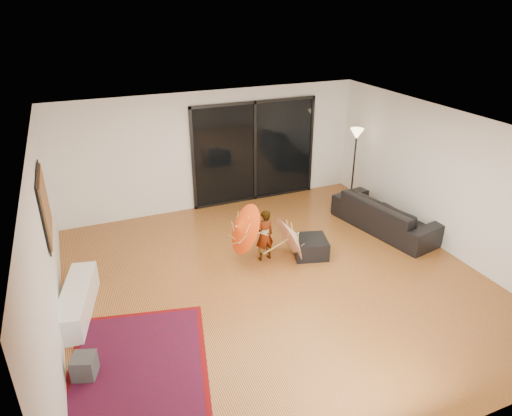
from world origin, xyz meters
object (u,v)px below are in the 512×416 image
ottoman (310,247)px  child (264,235)px  media_console (78,301)px  sofa (386,214)px

ottoman → child: child is taller
media_console → child: child is taller
child → sofa: bearing=177.2°
ottoman → media_console: bearing=-177.8°
sofa → child: (-2.86, -0.13, 0.16)m
sofa → child: size_ratio=2.34×
media_console → ottoman: bearing=15.2°
media_console → child: bearing=19.2°
sofa → media_console: bearing=83.1°
sofa → ottoman: size_ratio=3.86×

